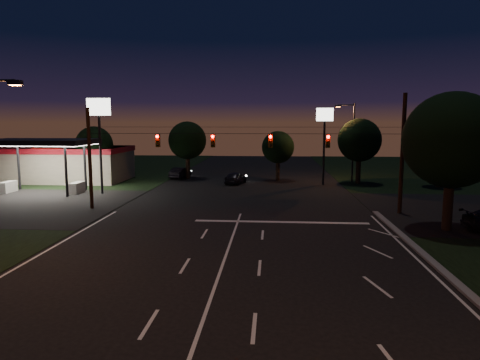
# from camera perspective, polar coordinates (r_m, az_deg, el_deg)

# --- Properties ---
(ground) EXTENTS (140.00, 140.00, 0.00)m
(ground) POSITION_cam_1_polar(r_m,az_deg,el_deg) (19.00, -3.16, -13.44)
(ground) COLOR black
(ground) RESTS_ON ground
(cross_street_left) EXTENTS (20.00, 16.00, 0.02)m
(cross_street_left) POSITION_cam_1_polar(r_m,az_deg,el_deg) (40.91, -28.90, -2.92)
(cross_street_left) COLOR black
(cross_street_left) RESTS_ON ground
(center_line) EXTENTS (0.14, 40.00, 0.01)m
(center_line) POSITION_cam_1_polar(r_m,az_deg,el_deg) (13.64, -6.71, -22.45)
(center_line) COLOR silver
(center_line) RESTS_ON ground
(stop_bar) EXTENTS (12.00, 0.50, 0.01)m
(stop_bar) POSITION_cam_1_polar(r_m,az_deg,el_deg) (29.87, 5.50, -5.59)
(stop_bar) COLOR silver
(stop_bar) RESTS_ON ground
(utility_pole_right) EXTENTS (0.30, 0.30, 9.00)m
(utility_pole_right) POSITION_cam_1_polar(r_m,az_deg,el_deg) (34.65, 20.47, -4.21)
(utility_pole_right) COLOR black
(utility_pole_right) RESTS_ON ground
(utility_pole_left) EXTENTS (0.28, 0.28, 8.00)m
(utility_pole_left) POSITION_cam_1_polar(r_m,az_deg,el_deg) (36.24, -19.11, -3.64)
(utility_pole_left) COLOR black
(utility_pole_left) RESTS_ON ground
(signal_span) EXTENTS (24.00, 0.40, 1.56)m
(signal_span) POSITION_cam_1_polar(r_m,az_deg,el_deg) (32.64, 0.21, 5.33)
(signal_span) COLOR black
(signal_span) RESTS_ON ground
(gas_station) EXTENTS (14.20, 16.10, 5.25)m
(gas_station) POSITION_cam_1_polar(r_m,az_deg,el_deg) (53.91, -22.38, 2.35)
(gas_station) COLOR gray
(gas_station) RESTS_ON ground
(pole_sign_left_near) EXTENTS (2.20, 0.30, 9.10)m
(pole_sign_left_near) POSITION_cam_1_polar(r_m,az_deg,el_deg) (42.82, -18.27, 7.48)
(pole_sign_left_near) COLOR black
(pole_sign_left_near) RESTS_ON ground
(pole_sign_right) EXTENTS (1.80, 0.30, 8.40)m
(pole_sign_right) POSITION_cam_1_polar(r_m,az_deg,el_deg) (47.91, 11.20, 6.81)
(pole_sign_right) COLOR black
(pole_sign_right) RESTS_ON ground
(street_light_right_far) EXTENTS (2.20, 0.35, 9.00)m
(street_light_right_far) POSITION_cam_1_polar(r_m,az_deg,el_deg) (50.38, 14.57, 5.61)
(street_light_right_far) COLOR black
(street_light_right_far) RESTS_ON ground
(tree_right_near) EXTENTS (6.00, 6.00, 8.76)m
(tree_right_near) POSITION_cam_1_polar(r_m,az_deg,el_deg) (29.92, 26.36, 4.65)
(tree_right_near) COLOR black
(tree_right_near) RESTS_ON ground
(tree_far_a) EXTENTS (4.20, 4.20, 6.42)m
(tree_far_a) POSITION_cam_1_polar(r_m,az_deg,el_deg) (51.91, -18.78, 4.41)
(tree_far_a) COLOR black
(tree_far_a) RESTS_ON ground
(tree_far_b) EXTENTS (4.60, 4.60, 6.98)m
(tree_far_b) POSITION_cam_1_polar(r_m,az_deg,el_deg) (52.77, -6.98, 5.20)
(tree_far_b) COLOR black
(tree_far_b) RESTS_ON ground
(tree_far_c) EXTENTS (3.80, 3.80, 5.86)m
(tree_far_c) POSITION_cam_1_polar(r_m,az_deg,el_deg) (50.76, 5.10, 4.32)
(tree_far_c) COLOR black
(tree_far_c) RESTS_ON ground
(tree_far_d) EXTENTS (4.80, 4.80, 7.30)m
(tree_far_d) POSITION_cam_1_polar(r_m,az_deg,el_deg) (49.69, 15.63, 5.07)
(tree_far_d) COLOR black
(tree_far_d) RESTS_ON ground
(tree_far_e) EXTENTS (4.00, 4.00, 6.18)m
(tree_far_e) POSITION_cam_1_polar(r_m,az_deg,el_deg) (49.98, 25.10, 3.82)
(tree_far_e) COLOR black
(tree_far_e) RESTS_ON ground
(car_oncoming_a) EXTENTS (2.56, 4.25, 1.35)m
(car_oncoming_a) POSITION_cam_1_polar(r_m,az_deg,el_deg) (48.03, -0.61, 0.30)
(car_oncoming_a) COLOR black
(car_oncoming_a) RESTS_ON ground
(car_oncoming_b) EXTENTS (2.15, 4.24, 1.33)m
(car_oncoming_b) POSITION_cam_1_polar(r_m,az_deg,el_deg) (53.41, -7.95, 0.96)
(car_oncoming_b) COLOR black
(car_oncoming_b) RESTS_ON ground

